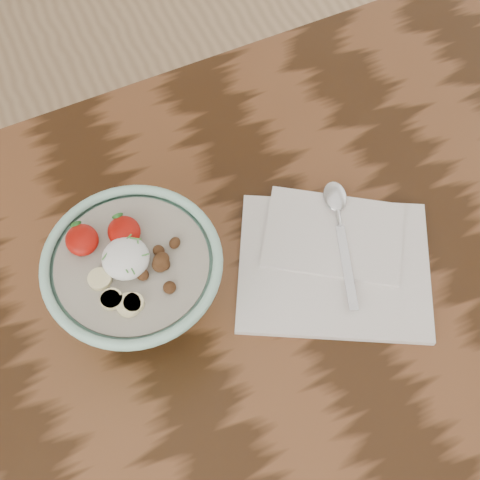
% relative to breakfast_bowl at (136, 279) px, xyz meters
% --- Properties ---
extents(table, '(1.60, 0.90, 0.75)m').
position_rel_breakfast_bowl_xyz_m(table, '(0.21, -0.10, -0.16)').
color(table, '#321C0C').
rests_on(table, ground).
extents(breakfast_bowl, '(0.21, 0.21, 0.14)m').
position_rel_breakfast_bowl_xyz_m(breakfast_bowl, '(0.00, 0.00, 0.00)').
color(breakfast_bowl, '#A0D7BF').
rests_on(breakfast_bowl, table).
extents(napkin, '(0.31, 0.29, 0.02)m').
position_rel_breakfast_bowl_xyz_m(napkin, '(0.25, -0.05, -0.06)').
color(napkin, white).
rests_on(napkin, table).
extents(spoon, '(0.09, 0.19, 0.01)m').
position_rel_breakfast_bowl_xyz_m(spoon, '(0.28, 0.00, -0.05)').
color(spoon, silver).
rests_on(spoon, napkin).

